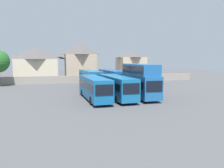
{
  "coord_description": "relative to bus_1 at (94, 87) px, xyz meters",
  "views": [
    {
      "loc": [
        -9.43,
        -31.7,
        5.8
      ],
      "look_at": [
        0.0,
        3.0,
        1.82
      ],
      "focal_mm": 36.26,
      "sensor_mm": 36.0,
      "label": 1
    }
  ],
  "objects": [
    {
      "name": "depot_boundary_wall",
      "position": [
        3.51,
        23.74,
        -0.97
      ],
      "size": [
        56.0,
        0.5,
        1.8
      ],
      "primitive_type": "cube",
      "color": "gray",
      "rests_on": "ground"
    },
    {
      "name": "bus_1",
      "position": [
        0.0,
        0.0,
        0.0
      ],
      "size": [
        2.8,
        11.6,
        3.26
      ],
      "rotation": [
        0.0,
        0.0,
        -1.55
      ],
      "color": "#125B94",
      "rests_on": "ground"
    },
    {
      "name": "house_terrace_left",
      "position": [
        -9.55,
        32.76,
        2.62
      ],
      "size": [
        11.54,
        6.88,
        8.79
      ],
      "color": "beige",
      "rests_on": "ground"
    },
    {
      "name": "house_terrace_centre",
      "position": [
        2.09,
        31.69,
        3.25
      ],
      "size": [
        8.57,
        7.01,
        10.03
      ],
      "color": "tan",
      "rests_on": "ground"
    },
    {
      "name": "house_terrace_right",
      "position": [
        17.13,
        32.11,
        2.29
      ],
      "size": [
        7.6,
        8.05,
        8.19
      ],
      "color": "#C6B293",
      "rests_on": "ground"
    },
    {
      "name": "bus_4",
      "position": [
        1.75,
        13.39,
        0.13
      ],
      "size": [
        3.21,
        10.64,
        3.5
      ],
      "rotation": [
        0.0,
        0.0,
        -1.51
      ],
      "color": "#1B6498",
      "rests_on": "ground"
    },
    {
      "name": "bus_2",
      "position": [
        3.39,
        0.13,
        0.02
      ],
      "size": [
        2.9,
        11.48,
        3.31
      ],
      "rotation": [
        0.0,
        0.0,
        -1.54
      ],
      "color": "#146198",
      "rests_on": "ground"
    },
    {
      "name": "ground",
      "position": [
        3.51,
        18.24,
        -1.87
      ],
      "size": [
        140.0,
        140.0,
        0.0
      ],
      "primitive_type": "plane",
      "color": "#4C4C4F"
    },
    {
      "name": "bus_3",
      "position": [
        7.0,
        0.09,
        0.96
      ],
      "size": [
        2.82,
        10.27,
        5.04
      ],
      "rotation": [
        0.0,
        0.0,
        -1.59
      ],
      "color": "#1D5B99",
      "rests_on": "ground"
    },
    {
      "name": "bus_5",
      "position": [
        6.24,
        13.78,
        0.14
      ],
      "size": [
        2.93,
        11.93,
        3.52
      ],
      "rotation": [
        0.0,
        0.0,
        -1.54
      ],
      "color": "#185295",
      "rests_on": "ground"
    }
  ]
}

